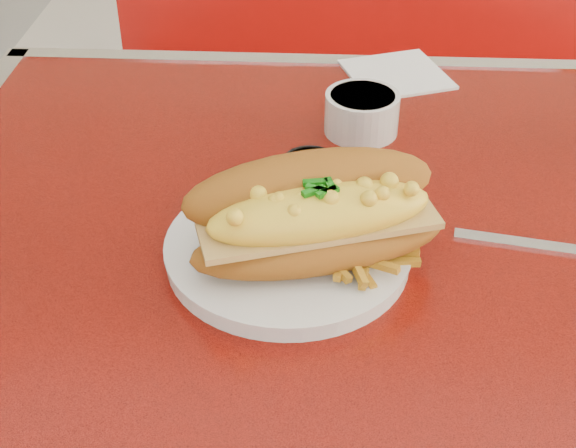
{
  "coord_description": "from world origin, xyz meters",
  "views": [
    {
      "loc": [
        -0.15,
        -0.66,
        1.26
      ],
      "look_at": [
        -0.18,
        -0.05,
        0.81
      ],
      "focal_mm": 50.0,
      "sensor_mm": 36.0,
      "label": 1
    }
  ],
  "objects_px": {
    "dinner_plate": "(288,249)",
    "sauce_cup_left": "(310,169)",
    "mac_hoagie": "(316,214)",
    "diner_table": "(452,347)",
    "gravy_ramekin": "(362,112)",
    "booth_bench_far": "(393,186)",
    "knife": "(575,249)",
    "fork": "(348,234)"
  },
  "relations": [
    {
      "from": "booth_bench_far",
      "to": "knife",
      "type": "xyz_separation_m",
      "value": [
        0.1,
        -0.83,
        0.49
      ]
    },
    {
      "from": "gravy_ramekin",
      "to": "dinner_plate",
      "type": "bearing_deg",
      "value": -106.9
    },
    {
      "from": "dinner_plate",
      "to": "mac_hoagie",
      "type": "height_order",
      "value": "mac_hoagie"
    },
    {
      "from": "dinner_plate",
      "to": "mac_hoagie",
      "type": "distance_m",
      "value": 0.06
    },
    {
      "from": "dinner_plate",
      "to": "fork",
      "type": "xyz_separation_m",
      "value": [
        0.06,
        0.02,
        0.01
      ]
    },
    {
      "from": "dinner_plate",
      "to": "diner_table",
      "type": "bearing_deg",
      "value": 14.69
    },
    {
      "from": "booth_bench_far",
      "to": "sauce_cup_left",
      "type": "height_order",
      "value": "booth_bench_far"
    },
    {
      "from": "diner_table",
      "to": "knife",
      "type": "height_order",
      "value": "knife"
    },
    {
      "from": "diner_table",
      "to": "gravy_ramekin",
      "type": "height_order",
      "value": "gravy_ramekin"
    },
    {
      "from": "dinner_plate",
      "to": "sauce_cup_left",
      "type": "height_order",
      "value": "sauce_cup_left"
    },
    {
      "from": "booth_bench_far",
      "to": "gravy_ramekin",
      "type": "distance_m",
      "value": 0.8
    },
    {
      "from": "sauce_cup_left",
      "to": "knife",
      "type": "xyz_separation_m",
      "value": [
        0.26,
        -0.11,
        -0.01
      ]
    },
    {
      "from": "dinner_plate",
      "to": "sauce_cup_left",
      "type": "bearing_deg",
      "value": 82.81
    },
    {
      "from": "diner_table",
      "to": "dinner_plate",
      "type": "relative_size",
      "value": 4.7
    },
    {
      "from": "fork",
      "to": "knife",
      "type": "height_order",
      "value": "fork"
    },
    {
      "from": "booth_bench_far",
      "to": "dinner_plate",
      "type": "xyz_separation_m",
      "value": [
        -0.18,
        -0.86,
        0.49
      ]
    },
    {
      "from": "mac_hoagie",
      "to": "gravy_ramekin",
      "type": "distance_m",
      "value": 0.27
    },
    {
      "from": "gravy_ramekin",
      "to": "sauce_cup_left",
      "type": "xyz_separation_m",
      "value": [
        -0.06,
        -0.11,
        -0.01
      ]
    },
    {
      "from": "dinner_plate",
      "to": "fork",
      "type": "height_order",
      "value": "same"
    },
    {
      "from": "booth_bench_far",
      "to": "mac_hoagie",
      "type": "height_order",
      "value": "booth_bench_far"
    },
    {
      "from": "booth_bench_far",
      "to": "mac_hoagie",
      "type": "xyz_separation_m",
      "value": [
        -0.16,
        -0.87,
        0.55
      ]
    },
    {
      "from": "diner_table",
      "to": "knife",
      "type": "distance_m",
      "value": 0.19
    },
    {
      "from": "knife",
      "to": "mac_hoagie",
      "type": "bearing_deg",
      "value": -161.13
    },
    {
      "from": "sauce_cup_left",
      "to": "fork",
      "type": "bearing_deg",
      "value": -71.04
    },
    {
      "from": "knife",
      "to": "booth_bench_far",
      "type": "bearing_deg",
      "value": 107.23
    },
    {
      "from": "fork",
      "to": "gravy_ramekin",
      "type": "height_order",
      "value": "gravy_ramekin"
    },
    {
      "from": "knife",
      "to": "fork",
      "type": "bearing_deg",
      "value": -167.93
    },
    {
      "from": "mac_hoagie",
      "to": "sauce_cup_left",
      "type": "distance_m",
      "value": 0.16
    },
    {
      "from": "gravy_ramekin",
      "to": "knife",
      "type": "bearing_deg",
      "value": -47.58
    },
    {
      "from": "mac_hoagie",
      "to": "fork",
      "type": "bearing_deg",
      "value": 27.77
    },
    {
      "from": "diner_table",
      "to": "fork",
      "type": "height_order",
      "value": "fork"
    },
    {
      "from": "booth_bench_far",
      "to": "fork",
      "type": "relative_size",
      "value": 9.13
    },
    {
      "from": "diner_table",
      "to": "mac_hoagie",
      "type": "bearing_deg",
      "value": -158.59
    },
    {
      "from": "mac_hoagie",
      "to": "knife",
      "type": "relative_size",
      "value": 1.32
    },
    {
      "from": "knife",
      "to": "sauce_cup_left",
      "type": "bearing_deg",
      "value": 167.7
    },
    {
      "from": "dinner_plate",
      "to": "sauce_cup_left",
      "type": "distance_m",
      "value": 0.14
    },
    {
      "from": "mac_hoagie",
      "to": "sauce_cup_left",
      "type": "height_order",
      "value": "mac_hoagie"
    },
    {
      "from": "fork",
      "to": "knife",
      "type": "xyz_separation_m",
      "value": [
        0.22,
        0.01,
        -0.01
      ]
    },
    {
      "from": "sauce_cup_left",
      "to": "booth_bench_far",
      "type": "bearing_deg",
      "value": 77.05
    },
    {
      "from": "mac_hoagie",
      "to": "knife",
      "type": "distance_m",
      "value": 0.26
    },
    {
      "from": "diner_table",
      "to": "fork",
      "type": "xyz_separation_m",
      "value": [
        -0.13,
        -0.03,
        0.18
      ]
    },
    {
      "from": "dinner_plate",
      "to": "gravy_ramekin",
      "type": "height_order",
      "value": "gravy_ramekin"
    }
  ]
}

